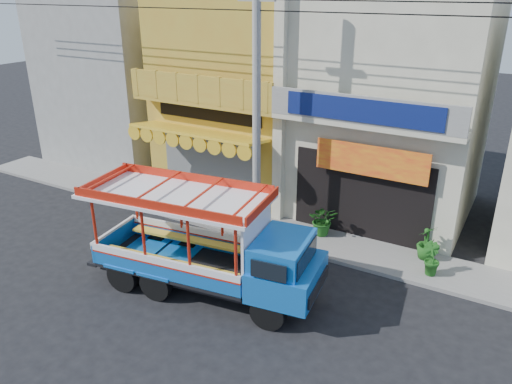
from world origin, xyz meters
TOP-DOWN VIEW (x-y plane):
  - ground at (0.00, 0.00)m, footprint 90.00×90.00m
  - sidewalk at (0.00, 4.00)m, footprint 30.00×2.00m
  - shophouse_left at (-4.00, 7.96)m, footprint 6.00×7.50m
  - shophouse_right at (2.00, 7.96)m, footprint 6.00×6.75m
  - party_pilaster at (-1.00, 4.85)m, footprint 0.35×0.30m
  - filler_building_left at (-11.00, 8.00)m, footprint 6.00×6.00m
  - utility_pole at (-0.85, 3.30)m, footprint 28.00×0.26m
  - songthaew_truck at (-0.17, -0.13)m, footprint 6.74×2.91m
  - green_sign at (-6.10, 4.05)m, footprint 0.72×0.37m
  - potted_plant_a at (0.94, 4.43)m, footprint 1.23×1.16m
  - potted_plant_b at (4.64, 3.66)m, footprint 0.70×0.67m
  - potted_plant_c at (4.35, 4.53)m, footprint 0.83×0.83m

SIDE VIEW (x-z plane):
  - ground at x=0.00m, z-range 0.00..0.00m
  - sidewalk at x=0.00m, z-range 0.00..0.12m
  - green_sign at x=-6.10m, z-range 0.03..1.13m
  - potted_plant_b at x=4.64m, z-range 0.12..1.11m
  - potted_plant_a at x=0.94m, z-range 0.12..1.19m
  - potted_plant_c at x=4.35m, z-range 0.12..1.22m
  - songthaew_truck at x=-0.17m, z-range -0.05..2.99m
  - filler_building_left at x=-11.00m, z-range 0.00..7.60m
  - party_pilaster at x=-1.00m, z-range 0.00..8.00m
  - shophouse_right at x=2.00m, z-range -0.01..8.23m
  - shophouse_left at x=-4.00m, z-range -0.01..8.23m
  - utility_pole at x=-0.85m, z-range 0.53..9.53m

